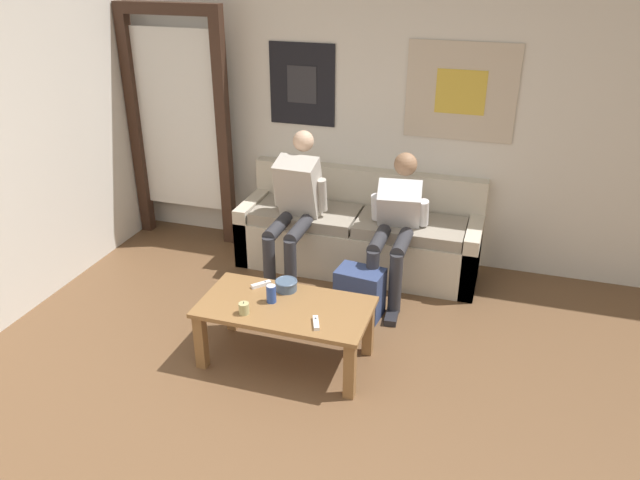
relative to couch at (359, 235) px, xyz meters
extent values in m
cube|color=silver|center=(0.08, 0.35, 0.98)|extent=(10.00, 0.05, 2.55)
cube|color=black|center=(-0.62, 0.31, 1.21)|extent=(0.59, 0.01, 0.70)
cube|color=#2D2D33|center=(-0.62, 0.30, 1.21)|extent=(0.26, 0.01, 0.32)
cube|color=beige|center=(0.72, 0.31, 1.23)|extent=(0.88, 0.01, 0.78)
cube|color=gold|center=(0.72, 0.30, 1.23)|extent=(0.40, 0.01, 0.35)
cube|color=#382319|center=(-2.20, 0.12, 0.73)|extent=(0.10, 0.10, 2.05)
cube|color=#382319|center=(-1.30, 0.12, 0.73)|extent=(0.10, 0.10, 2.05)
cube|color=#382319|center=(-1.75, 0.12, 1.81)|extent=(1.00, 0.10, 0.10)
cube|color=silver|center=(-1.75, 0.14, 0.84)|extent=(0.82, 0.02, 1.64)
cube|color=beige|center=(0.00, 0.26, 0.12)|extent=(2.07, 0.13, 0.82)
cube|color=beige|center=(0.00, -0.09, -0.08)|extent=(2.07, 0.56, 0.42)
cube|color=beige|center=(-0.97, -0.09, -0.02)|extent=(0.12, 0.56, 0.54)
cube|color=beige|center=(0.97, -0.09, -0.02)|extent=(0.12, 0.56, 0.54)
cube|color=gray|center=(-0.46, -0.09, 0.17)|extent=(0.89, 0.52, 0.10)
cube|color=gray|center=(0.46, -0.09, 0.17)|extent=(0.89, 0.52, 0.10)
cube|color=olive|center=(-0.13, -1.50, 0.13)|extent=(1.14, 0.59, 0.03)
cube|color=olive|center=(-0.64, -1.25, -0.09)|extent=(0.07, 0.07, 0.41)
cube|color=olive|center=(0.39, -1.25, -0.09)|extent=(0.07, 0.07, 0.41)
cube|color=olive|center=(-0.64, -1.74, -0.09)|extent=(0.07, 0.07, 0.41)
cube|color=olive|center=(0.39, -1.74, -0.09)|extent=(0.07, 0.07, 0.41)
cylinder|color=#2D2D33|center=(-0.56, -0.51, 0.22)|extent=(0.11, 0.41, 0.11)
cylinder|color=#2D2D33|center=(-0.56, -0.72, -0.02)|extent=(0.10, 0.10, 0.49)
cube|color=#232328|center=(-0.56, -0.79, -0.27)|extent=(0.11, 0.25, 0.05)
cylinder|color=#2D2D33|center=(-0.38, -0.51, 0.22)|extent=(0.11, 0.41, 0.11)
cylinder|color=#2D2D33|center=(-0.38, -0.72, -0.02)|extent=(0.10, 0.10, 0.49)
cube|color=#232328|center=(-0.38, -0.79, -0.27)|extent=(0.11, 0.25, 0.05)
cube|color=beige|center=(-0.47, -0.23, 0.47)|extent=(0.36, 0.38, 0.56)
sphere|color=beige|center=(-0.47, -0.11, 0.84)|extent=(0.17, 0.17, 0.17)
cylinder|color=beige|center=(-0.66, -0.22, 0.43)|extent=(0.08, 0.12, 0.29)
cylinder|color=beige|center=(-0.27, -0.22, 0.43)|extent=(0.08, 0.12, 0.29)
cylinder|color=#2D2D33|center=(0.28, -0.50, 0.22)|extent=(0.11, 0.39, 0.11)
cylinder|color=#2D2D33|center=(0.28, -0.70, -0.02)|extent=(0.10, 0.10, 0.49)
cube|color=#232328|center=(0.28, -0.77, -0.27)|extent=(0.11, 0.25, 0.05)
cylinder|color=#2D2D33|center=(0.46, -0.50, 0.22)|extent=(0.11, 0.39, 0.11)
cylinder|color=#2D2D33|center=(0.46, -0.70, -0.02)|extent=(0.10, 0.10, 0.49)
cube|color=#232328|center=(0.46, -0.77, -0.27)|extent=(0.11, 0.25, 0.05)
cube|color=silver|center=(0.37, -0.20, 0.40)|extent=(0.39, 0.45, 0.47)
sphere|color=#9E7556|center=(0.37, -0.02, 0.70)|extent=(0.19, 0.19, 0.19)
cylinder|color=silver|center=(0.18, -0.17, 0.36)|extent=(0.08, 0.14, 0.24)
cylinder|color=silver|center=(0.57, -0.17, 0.36)|extent=(0.08, 0.14, 0.24)
cube|color=navy|center=(0.21, -0.78, -0.10)|extent=(0.37, 0.27, 0.38)
cube|color=navy|center=(0.20, -0.89, -0.19)|extent=(0.25, 0.11, 0.17)
cylinder|color=#475B75|center=(-0.19, -1.31, 0.18)|extent=(0.15, 0.15, 0.07)
torus|color=#475B75|center=(-0.19, -1.31, 0.21)|extent=(0.16, 0.16, 0.02)
cylinder|color=tan|center=(-0.34, -1.67, 0.18)|extent=(0.07, 0.07, 0.08)
cylinder|color=black|center=(-0.34, -1.67, 0.23)|extent=(0.00, 0.00, 0.01)
cylinder|color=#28479E|center=(-0.23, -1.48, 0.21)|extent=(0.07, 0.07, 0.12)
cylinder|color=silver|center=(-0.23, -1.48, 0.27)|extent=(0.06, 0.06, 0.00)
cube|color=white|center=(-0.38, -1.31, 0.16)|extent=(0.12, 0.13, 0.02)
cylinder|color=#333842|center=(-0.35, -1.28, 0.17)|extent=(0.01, 0.01, 0.00)
cube|color=white|center=(0.14, -1.65, 0.16)|extent=(0.08, 0.15, 0.02)
cylinder|color=#333842|center=(0.13, -1.62, 0.17)|extent=(0.01, 0.01, 0.00)
camera|label=1|loc=(1.16, -4.79, 2.33)|focal=35.00mm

